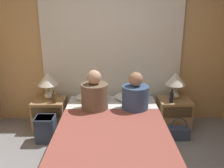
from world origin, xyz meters
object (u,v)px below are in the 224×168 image
object	(u,v)px
nightstand_left	(50,113)
bed	(112,139)
nightstand_right	(173,113)
pillow_left	(92,97)
person_left_in_bed	(95,95)
lamp_right	(176,80)
person_right_in_bed	(135,96)
lamp_left	(48,81)
beer_bottle_on_left_stand	(54,98)
backpack_on_floor	(46,128)
beer_bottle_on_right_stand	(171,97)
pillow_right	(131,97)
handbag_on_floor	(178,133)

from	to	relation	value
nightstand_left	bed	bearing A→B (deg)	-37.51
nightstand_right	pillow_left	bearing A→B (deg)	178.14
pillow_left	person_left_in_bed	size ratio (longest dim) A/B	0.90
lamp_right	person_right_in_bed	distance (m)	0.80
lamp_left	pillow_left	bearing A→B (deg)	-0.13
person_left_in_bed	beer_bottle_on_left_stand	xyz separation A→B (m)	(-0.66, 0.22, -0.13)
backpack_on_floor	nightstand_left	bearing A→B (deg)	95.35
lamp_right	bed	bearing A→B (deg)	-140.94
lamp_left	beer_bottle_on_right_stand	bearing A→B (deg)	-5.17
nightstand_right	person_left_in_bed	size ratio (longest dim) A/B	0.84
pillow_right	nightstand_right	bearing A→B (deg)	-3.52
lamp_left	backpack_on_floor	distance (m)	0.77
nightstand_left	nightstand_right	size ratio (longest dim) A/B	1.00
nightstand_left	lamp_left	distance (m)	0.56
nightstand_left	backpack_on_floor	size ratio (longest dim) A/B	1.30
bed	pillow_right	bearing A→B (deg)	69.08
person_right_in_bed	beer_bottle_on_left_stand	size ratio (longest dim) A/B	2.62
pillow_left	person_left_in_bed	distance (m)	0.44
pillow_right	beer_bottle_on_right_stand	size ratio (longest dim) A/B	2.47
pillow_left	backpack_on_floor	world-z (taller)	pillow_left
bed	beer_bottle_on_right_stand	size ratio (longest dim) A/B	9.27
nightstand_left	beer_bottle_on_right_stand	xyz separation A→B (m)	(1.98, -0.13, 0.33)
bed	pillow_left	world-z (taller)	pillow_left
pillow_right	beer_bottle_on_left_stand	distance (m)	1.25
bed	backpack_on_floor	distance (m)	1.05
nightstand_left	beer_bottle_on_left_stand	size ratio (longest dim) A/B	2.32
lamp_left	pillow_left	world-z (taller)	lamp_left
lamp_left	handbag_on_floor	bearing A→B (deg)	-12.43
bed	nightstand_left	xyz separation A→B (m)	(-1.04, 0.80, 0.02)
bed	beer_bottle_on_right_stand	world-z (taller)	beer_bottle_on_right_stand
nightstand_left	pillow_left	size ratio (longest dim) A/B	0.93
pillow_right	nightstand_left	bearing A→B (deg)	-178.14
bed	nightstand_right	xyz separation A→B (m)	(1.04, 0.80, 0.02)
person_right_in_bed	handbag_on_floor	world-z (taller)	person_right_in_bed
pillow_right	person_right_in_bed	distance (m)	0.43
person_left_in_bed	lamp_left	bearing A→B (deg)	153.19
pillow_left	pillow_right	bearing A→B (deg)	0.00
lamp_left	beer_bottle_on_right_stand	size ratio (longest dim) A/B	2.01
person_left_in_bed	person_right_in_bed	bearing A→B (deg)	0.00
pillow_right	person_left_in_bed	world-z (taller)	person_left_in_bed
bed	lamp_left	world-z (taller)	lamp_left
lamp_left	person_right_in_bed	bearing A→B (deg)	-15.90
nightstand_left	nightstand_right	bearing A→B (deg)	0.00
bed	nightstand_left	bearing A→B (deg)	142.49
nightstand_left	beer_bottle_on_right_stand	world-z (taller)	beer_bottle_on_right_stand
person_right_in_bed	nightstand_right	bearing A→B (deg)	26.78
pillow_left	nightstand_right	bearing A→B (deg)	-1.86
bed	backpack_on_floor	size ratio (longest dim) A/B	5.25
bed	lamp_right	bearing A→B (deg)	39.06
lamp_right	beer_bottle_on_right_stand	distance (m)	0.30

